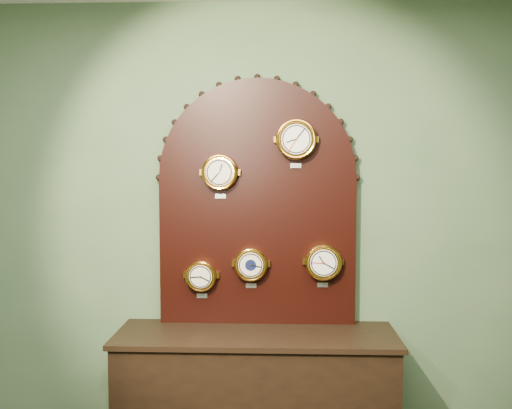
{
  "coord_description": "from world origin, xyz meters",
  "views": [
    {
      "loc": [
        0.12,
        -0.98,
        1.82
      ],
      "look_at": [
        0.0,
        2.25,
        1.58
      ],
      "focal_mm": 39.5,
      "sensor_mm": 36.0,
      "label": 1
    }
  ],
  "objects_px": {
    "shop_counter": "(256,404)",
    "arabic_clock": "(296,139)",
    "tide_clock": "(323,262)",
    "display_board": "(257,195)",
    "roman_clock": "(220,172)",
    "hygrometer": "(201,276)",
    "barometer": "(251,264)"
  },
  "relations": [
    {
      "from": "hygrometer",
      "to": "barometer",
      "type": "distance_m",
      "value": 0.31
    },
    {
      "from": "arabic_clock",
      "to": "tide_clock",
      "type": "height_order",
      "value": "arabic_clock"
    },
    {
      "from": "arabic_clock",
      "to": "tide_clock",
      "type": "distance_m",
      "value": 0.76
    },
    {
      "from": "arabic_clock",
      "to": "tide_clock",
      "type": "bearing_deg",
      "value": 0.18
    },
    {
      "from": "roman_clock",
      "to": "barometer",
      "type": "height_order",
      "value": "roman_clock"
    },
    {
      "from": "shop_counter",
      "to": "display_board",
      "type": "distance_m",
      "value": 1.25
    },
    {
      "from": "roman_clock",
      "to": "barometer",
      "type": "xyz_separation_m",
      "value": [
        0.19,
        0.0,
        -0.56
      ]
    },
    {
      "from": "hygrometer",
      "to": "barometer",
      "type": "height_order",
      "value": "barometer"
    },
    {
      "from": "arabic_clock",
      "to": "hygrometer",
      "type": "relative_size",
      "value": 1.21
    },
    {
      "from": "tide_clock",
      "to": "arabic_clock",
      "type": "bearing_deg",
      "value": -179.82
    },
    {
      "from": "display_board",
      "to": "roman_clock",
      "type": "height_order",
      "value": "display_board"
    },
    {
      "from": "hygrometer",
      "to": "barometer",
      "type": "bearing_deg",
      "value": -0.11
    },
    {
      "from": "arabic_clock",
      "to": "hygrometer",
      "type": "distance_m",
      "value": 1.0
    },
    {
      "from": "display_board",
      "to": "roman_clock",
      "type": "distance_m",
      "value": 0.27
    },
    {
      "from": "shop_counter",
      "to": "arabic_clock",
      "type": "relative_size",
      "value": 5.52
    },
    {
      "from": "hygrometer",
      "to": "arabic_clock",
      "type": "bearing_deg",
      "value": -0.13
    },
    {
      "from": "roman_clock",
      "to": "barometer",
      "type": "relative_size",
      "value": 1.05
    },
    {
      "from": "display_board",
      "to": "arabic_clock",
      "type": "bearing_deg",
      "value": -15.99
    },
    {
      "from": "arabic_clock",
      "to": "barometer",
      "type": "distance_m",
      "value": 0.8
    },
    {
      "from": "arabic_clock",
      "to": "tide_clock",
      "type": "relative_size",
      "value": 1.07
    },
    {
      "from": "shop_counter",
      "to": "barometer",
      "type": "height_order",
      "value": "barometer"
    },
    {
      "from": "barometer",
      "to": "shop_counter",
      "type": "bearing_deg",
      "value": -76.76
    },
    {
      "from": "hygrometer",
      "to": "barometer",
      "type": "relative_size",
      "value": 0.95
    },
    {
      "from": "roman_clock",
      "to": "arabic_clock",
      "type": "height_order",
      "value": "arabic_clock"
    },
    {
      "from": "shop_counter",
      "to": "hygrometer",
      "type": "height_order",
      "value": "hygrometer"
    },
    {
      "from": "shop_counter",
      "to": "display_board",
      "type": "xyz_separation_m",
      "value": [
        0.0,
        0.22,
        1.23
      ]
    },
    {
      "from": "tide_clock",
      "to": "roman_clock",
      "type": "bearing_deg",
      "value": 179.99
    },
    {
      "from": "tide_clock",
      "to": "display_board",
      "type": "bearing_deg",
      "value": 170.6
    },
    {
      "from": "roman_clock",
      "to": "tide_clock",
      "type": "height_order",
      "value": "roman_clock"
    },
    {
      "from": "display_board",
      "to": "roman_clock",
      "type": "relative_size",
      "value": 5.72
    },
    {
      "from": "display_board",
      "to": "roman_clock",
      "type": "xyz_separation_m",
      "value": [
        -0.22,
        -0.07,
        0.14
      ]
    },
    {
      "from": "display_board",
      "to": "arabic_clock",
      "type": "relative_size",
      "value": 5.28
    }
  ]
}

